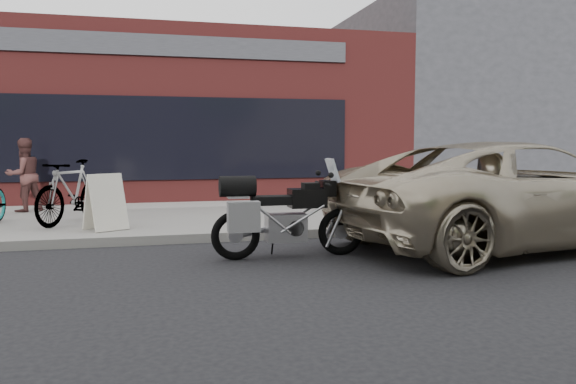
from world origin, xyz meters
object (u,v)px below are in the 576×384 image
object	(u,v)px
cafe_patron_left	(24,175)
sandwich_sign	(105,202)
bicycle_rear	(72,192)
minivan	(514,194)
motorcycle	(280,215)

from	to	relation	value
cafe_patron_left	sandwich_sign	bearing A→B (deg)	83.29
bicycle_rear	minivan	bearing A→B (deg)	6.32
cafe_patron_left	motorcycle	bearing A→B (deg)	91.04
sandwich_sign	cafe_patron_left	size ratio (longest dim) A/B	0.60
motorcycle	cafe_patron_left	size ratio (longest dim) A/B	1.42
sandwich_sign	cafe_patron_left	xyz separation A→B (m)	(-1.82, 2.97, 0.31)
minivan	bicycle_rear	bearing A→B (deg)	56.14
minivan	sandwich_sign	size ratio (longest dim) A/B	6.22
motorcycle	cafe_patron_left	xyz separation A→B (m)	(-4.28, 5.24, 0.33)
cafe_patron_left	bicycle_rear	bearing A→B (deg)	81.47
bicycle_rear	sandwich_sign	xyz separation A→B (m)	(0.62, -0.86, -0.11)
minivan	cafe_patron_left	distance (m)	9.55
motorcycle	minivan	bearing A→B (deg)	0.81
minivan	motorcycle	bearing A→B (deg)	81.04
motorcycle	bicycle_rear	size ratio (longest dim) A/B	1.15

